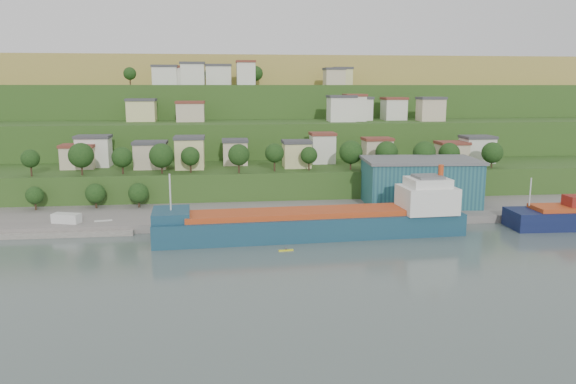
{
  "coord_description": "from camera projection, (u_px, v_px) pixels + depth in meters",
  "views": [
    {
      "loc": [
        -14.01,
        -117.28,
        34.35
      ],
      "look_at": [
        1.76,
        15.0,
        9.29
      ],
      "focal_mm": 35.0,
      "sensor_mm": 36.0,
      "label": 1
    }
  ],
  "objects": [
    {
      "name": "ground",
      "position": [
        288.0,
        247.0,
        122.43
      ],
      "size": [
        500.0,
        500.0,
        0.0
      ],
      "primitive_type": "plane",
      "color": "#4B5B57",
      "rests_on": "ground"
    },
    {
      "name": "hillside",
      "position": [
        249.0,
        155.0,
        287.04
      ],
      "size": [
        360.0,
        210.99,
        96.0
      ],
      "color": "#284719",
      "rests_on": "ground"
    },
    {
      "name": "quay",
      "position": [
        349.0,
        215.0,
        152.08
      ],
      "size": [
        220.0,
        26.0,
        4.0
      ],
      "primitive_type": "cube",
      "color": "slate",
      "rests_on": "ground"
    },
    {
      "name": "caravan",
      "position": [
        67.0,
        220.0,
        135.22
      ],
      "size": [
        7.18,
        4.7,
        3.1
      ],
      "primitive_type": "cube",
      "rotation": [
        0.0,
        0.0,
        -0.32
      ],
      "color": "silver",
      "rests_on": "pebble_beach"
    },
    {
      "name": "kayak_orange",
      "position": [
        236.0,
        243.0,
        124.61
      ],
      "size": [
        2.9,
        0.97,
        0.72
      ],
      "rotation": [
        0.0,
        0.0,
        0.17
      ],
      "color": "orange",
      "rests_on": "ground"
    },
    {
      "name": "pebble_beach",
      "position": [
        55.0,
        229.0,
        137.51
      ],
      "size": [
        40.0,
        18.0,
        2.4
      ],
      "primitive_type": "cube",
      "color": "slate",
      "rests_on": "ground"
    },
    {
      "name": "dinghy",
      "position": [
        103.0,
        222.0,
        137.54
      ],
      "size": [
        4.45,
        2.41,
        0.84
      ],
      "primitive_type": "cube",
      "rotation": [
        0.0,
        0.0,
        0.21
      ],
      "color": "silver",
      "rests_on": "pebble_beach"
    },
    {
      "name": "kayak_yellow",
      "position": [
        286.0,
        250.0,
        119.24
      ],
      "size": [
        3.19,
        0.9,
        0.79
      ],
      "rotation": [
        0.0,
        0.0,
        0.11
      ],
      "color": "yellow",
      "rests_on": "ground"
    },
    {
      "name": "cargo_ship_near",
      "position": [
        321.0,
        224.0,
        130.28
      ],
      "size": [
        72.33,
        15.0,
        18.46
      ],
      "rotation": [
        0.0,
        0.0,
        0.05
      ],
      "color": "navy",
      "rests_on": "ground"
    },
    {
      "name": "warehouse",
      "position": [
        420.0,
        181.0,
        155.85
      ],
      "size": [
        32.36,
        21.3,
        12.8
      ],
      "rotation": [
        0.0,
        0.0,
        -0.08
      ],
      "color": "#1C4755",
      "rests_on": "quay"
    }
  ]
}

